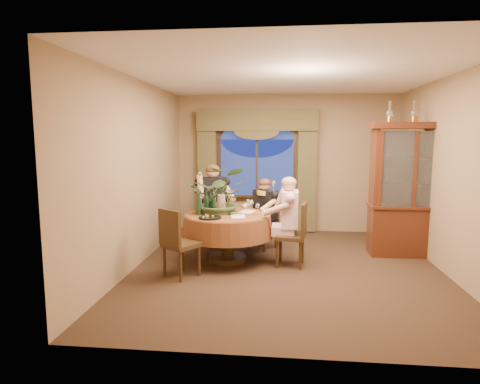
# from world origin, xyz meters

# --- Properties ---
(floor) EXTENTS (5.00, 5.00, 0.00)m
(floor) POSITION_xyz_m (0.00, 0.00, 0.00)
(floor) COLOR black
(floor) RESTS_ON ground
(wall_back) EXTENTS (4.50, 0.00, 4.50)m
(wall_back) POSITION_xyz_m (0.00, 2.50, 1.40)
(wall_back) COLOR #8A6F50
(wall_back) RESTS_ON ground
(wall_right) EXTENTS (0.00, 5.00, 5.00)m
(wall_right) POSITION_xyz_m (2.25, 0.00, 1.40)
(wall_right) COLOR #8A6F50
(wall_right) RESTS_ON ground
(ceiling) EXTENTS (5.00, 5.00, 0.00)m
(ceiling) POSITION_xyz_m (0.00, 0.00, 2.80)
(ceiling) COLOR white
(ceiling) RESTS_ON wall_back
(window) EXTENTS (1.62, 0.10, 1.32)m
(window) POSITION_xyz_m (-0.60, 2.43, 1.30)
(window) COLOR navy
(window) RESTS_ON wall_back
(arched_transom) EXTENTS (1.60, 0.06, 0.44)m
(arched_transom) POSITION_xyz_m (-0.60, 2.43, 2.08)
(arched_transom) COLOR navy
(arched_transom) RESTS_ON wall_back
(drapery_left) EXTENTS (0.38, 0.14, 2.32)m
(drapery_left) POSITION_xyz_m (-1.63, 2.38, 1.18)
(drapery_left) COLOR #474324
(drapery_left) RESTS_ON floor
(drapery_right) EXTENTS (0.38, 0.14, 2.32)m
(drapery_right) POSITION_xyz_m (0.43, 2.38, 1.18)
(drapery_right) COLOR #474324
(drapery_right) RESTS_ON floor
(swag_valance) EXTENTS (2.45, 0.16, 0.42)m
(swag_valance) POSITION_xyz_m (-0.60, 2.35, 2.28)
(swag_valance) COLOR #474324
(swag_valance) RESTS_ON wall_back
(dining_table) EXTENTS (1.69, 1.69, 0.75)m
(dining_table) POSITION_xyz_m (-0.93, 0.26, 0.38)
(dining_table) COLOR maroon
(dining_table) RESTS_ON floor
(china_cabinet) EXTENTS (1.34, 0.53, 2.17)m
(china_cabinet) POSITION_xyz_m (1.99, 0.89, 1.09)
(china_cabinet) COLOR #3B170B
(china_cabinet) RESTS_ON floor
(oil_lamp_left) EXTENTS (0.11, 0.11, 0.34)m
(oil_lamp_left) POSITION_xyz_m (1.62, 0.89, 2.34)
(oil_lamp_left) COLOR #A5722D
(oil_lamp_left) RESTS_ON china_cabinet
(oil_lamp_center) EXTENTS (0.11, 0.11, 0.34)m
(oil_lamp_center) POSITION_xyz_m (1.99, 0.89, 2.34)
(oil_lamp_center) COLOR #A5722D
(oil_lamp_center) RESTS_ON china_cabinet
(oil_lamp_right) EXTENTS (0.11, 0.11, 0.34)m
(oil_lamp_right) POSITION_xyz_m (2.37, 0.89, 2.34)
(oil_lamp_right) COLOR #A5722D
(oil_lamp_right) RESTS_ON china_cabinet
(chair_right) EXTENTS (0.48, 0.48, 0.96)m
(chair_right) POSITION_xyz_m (0.05, 0.12, 0.48)
(chair_right) COLOR black
(chair_right) RESTS_ON floor
(chair_back_right) EXTENTS (0.58, 0.58, 0.96)m
(chair_back_right) POSITION_xyz_m (-0.41, 1.04, 0.48)
(chair_back_right) COLOR black
(chair_back_right) RESTS_ON floor
(chair_back) EXTENTS (0.53, 0.53, 0.96)m
(chair_back) POSITION_xyz_m (-1.21, 1.11, 0.48)
(chair_back) COLOR black
(chair_back) RESTS_ON floor
(chair_front_left) EXTENTS (0.59, 0.59, 0.96)m
(chair_front_left) POSITION_xyz_m (-1.47, -0.51, 0.48)
(chair_front_left) COLOR black
(chair_front_left) RESTS_ON floor
(person_pink) EXTENTS (0.45, 0.49, 1.35)m
(person_pink) POSITION_xyz_m (0.04, 0.24, 0.67)
(person_pink) COLOR #F0BECC
(person_pink) RESTS_ON floor
(person_back) EXTENTS (0.68, 0.65, 1.47)m
(person_back) POSITION_xyz_m (-1.31, 1.13, 0.74)
(person_back) COLOR black
(person_back) RESTS_ON floor
(person_scarf) EXTENTS (0.60, 0.60, 1.25)m
(person_scarf) POSITION_xyz_m (-0.36, 0.98, 0.62)
(person_scarf) COLOR black
(person_scarf) RESTS_ON floor
(stoneware_vase) EXTENTS (0.15, 0.15, 0.29)m
(stoneware_vase) POSITION_xyz_m (-1.03, 0.36, 0.89)
(stoneware_vase) COLOR #A28068
(stoneware_vase) RESTS_ON dining_table
(centerpiece_plant) EXTENTS (0.98, 1.09, 0.85)m
(centerpiece_plant) POSITION_xyz_m (-1.07, 0.42, 1.37)
(centerpiece_plant) COLOR #35502C
(centerpiece_plant) RESTS_ON dining_table
(olive_bowl) EXTENTS (0.14, 0.14, 0.04)m
(olive_bowl) POSITION_xyz_m (-0.84, 0.23, 0.77)
(olive_bowl) COLOR #44552D
(olive_bowl) RESTS_ON dining_table
(cheese_platter) EXTENTS (0.34, 0.34, 0.02)m
(cheese_platter) POSITION_xyz_m (-1.13, -0.11, 0.76)
(cheese_platter) COLOR black
(cheese_platter) RESTS_ON dining_table
(wine_bottle_0) EXTENTS (0.07, 0.07, 0.33)m
(wine_bottle_0) POSITION_xyz_m (-1.38, 0.35, 0.92)
(wine_bottle_0) COLOR tan
(wine_bottle_0) RESTS_ON dining_table
(wine_bottle_1) EXTENTS (0.07, 0.07, 0.33)m
(wine_bottle_1) POSITION_xyz_m (-1.35, 0.14, 0.92)
(wine_bottle_1) COLOR black
(wine_bottle_1) RESTS_ON dining_table
(wine_bottle_2) EXTENTS (0.07, 0.07, 0.33)m
(wine_bottle_2) POSITION_xyz_m (-1.15, 0.32, 0.92)
(wine_bottle_2) COLOR tan
(wine_bottle_2) RESTS_ON dining_table
(wine_bottle_3) EXTENTS (0.07, 0.07, 0.33)m
(wine_bottle_3) POSITION_xyz_m (-1.25, 0.23, 0.92)
(wine_bottle_3) COLOR black
(wine_bottle_3) RESTS_ON dining_table
(wine_bottle_4) EXTENTS (0.07, 0.07, 0.33)m
(wine_bottle_4) POSITION_xyz_m (-1.22, 0.42, 0.92)
(wine_bottle_4) COLOR black
(wine_bottle_4) RESTS_ON dining_table
(wine_bottle_5) EXTENTS (0.07, 0.07, 0.33)m
(wine_bottle_5) POSITION_xyz_m (-1.14, 0.23, 0.92)
(wine_bottle_5) COLOR black
(wine_bottle_5) RESTS_ON dining_table
(tasting_paper_0) EXTENTS (0.26, 0.33, 0.00)m
(tasting_paper_0) POSITION_xyz_m (-0.74, 0.07, 0.75)
(tasting_paper_0) COLOR white
(tasting_paper_0) RESTS_ON dining_table
(tasting_paper_1) EXTENTS (0.29, 0.35, 0.00)m
(tasting_paper_1) POSITION_xyz_m (-0.63, 0.48, 0.75)
(tasting_paper_1) COLOR white
(tasting_paper_1) RESTS_ON dining_table
(wine_glass_person_pink) EXTENTS (0.07, 0.07, 0.18)m
(wine_glass_person_pink) POSITION_xyz_m (-0.45, 0.25, 0.84)
(wine_glass_person_pink) COLOR silver
(wine_glass_person_pink) RESTS_ON dining_table
(wine_glass_person_back) EXTENTS (0.07, 0.07, 0.18)m
(wine_glass_person_back) POSITION_xyz_m (-1.12, 0.70, 0.84)
(wine_glass_person_back) COLOR silver
(wine_glass_person_back) RESTS_ON dining_table
(wine_glass_person_scarf) EXTENTS (0.07, 0.07, 0.18)m
(wine_glass_person_scarf) POSITION_xyz_m (-0.63, 0.63, 0.84)
(wine_glass_person_scarf) COLOR silver
(wine_glass_person_scarf) RESTS_ON dining_table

